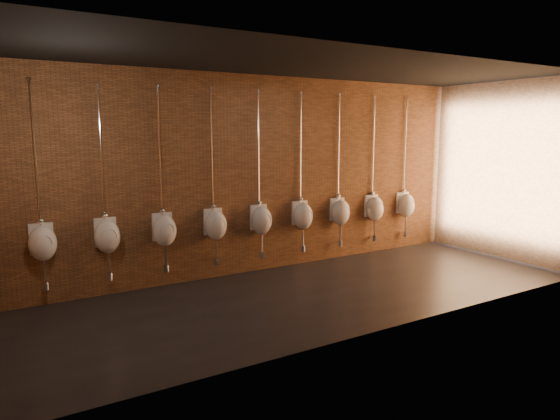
{
  "coord_description": "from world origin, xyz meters",
  "views": [
    {
      "loc": [
        -3.9,
        -5.64,
        2.31
      ],
      "look_at": [
        0.06,
        0.9,
        1.1
      ],
      "focal_mm": 32.0,
      "sensor_mm": 36.0,
      "label": 1
    }
  ],
  "objects": [
    {
      "name": "ground",
      "position": [
        0.0,
        0.0,
        0.0
      ],
      "size": [
        8.5,
        8.5,
        0.0
      ],
      "primitive_type": "plane",
      "color": "black",
      "rests_on": "ground"
    },
    {
      "name": "room_shell",
      "position": [
        0.0,
        0.0,
        2.01
      ],
      "size": [
        8.54,
        3.04,
        3.22
      ],
      "color": "black",
      "rests_on": "ground"
    },
    {
      "name": "urinal_0",
      "position": [
        -3.26,
        1.38,
        0.89
      ],
      "size": [
        0.36,
        0.32,
        2.71
      ],
      "color": "white",
      "rests_on": "ground"
    },
    {
      "name": "urinal_1",
      "position": [
        -2.45,
        1.38,
        0.89
      ],
      "size": [
        0.36,
        0.32,
        2.71
      ],
      "color": "white",
      "rests_on": "ground"
    },
    {
      "name": "urinal_2",
      "position": [
        -1.63,
        1.38,
        0.89
      ],
      "size": [
        0.36,
        0.32,
        2.71
      ],
      "color": "white",
      "rests_on": "ground"
    },
    {
      "name": "urinal_3",
      "position": [
        -0.82,
        1.38,
        0.89
      ],
      "size": [
        0.36,
        0.32,
        2.71
      ],
      "color": "white",
      "rests_on": "ground"
    },
    {
      "name": "urinal_4",
      "position": [
        -0.0,
        1.38,
        0.89
      ],
      "size": [
        0.36,
        0.32,
        2.71
      ],
      "color": "white",
      "rests_on": "ground"
    },
    {
      "name": "urinal_5",
      "position": [
        0.81,
        1.38,
        0.89
      ],
      "size": [
        0.36,
        0.32,
        2.71
      ],
      "color": "white",
      "rests_on": "ground"
    },
    {
      "name": "urinal_6",
      "position": [
        1.62,
        1.38,
        0.89
      ],
      "size": [
        0.36,
        0.32,
        2.71
      ],
      "color": "white",
      "rests_on": "ground"
    },
    {
      "name": "urinal_7",
      "position": [
        2.44,
        1.38,
        0.89
      ],
      "size": [
        0.36,
        0.32,
        2.71
      ],
      "color": "white",
      "rests_on": "ground"
    },
    {
      "name": "urinal_8",
      "position": [
        3.25,
        1.38,
        0.89
      ],
      "size": [
        0.36,
        0.32,
        2.71
      ],
      "color": "white",
      "rests_on": "ground"
    }
  ]
}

